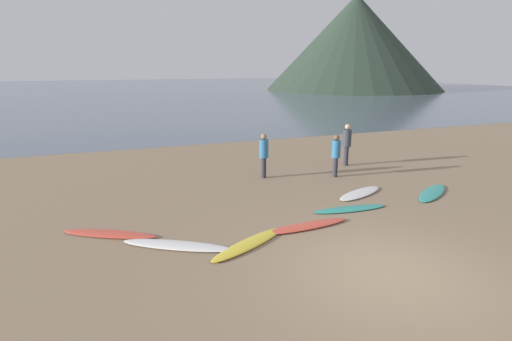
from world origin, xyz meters
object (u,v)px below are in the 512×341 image
at_px(surfboard_3, 306,226).
at_px(surfboard_6, 432,193).
at_px(surfboard_2, 249,244).
at_px(person_0, 347,141).
at_px(surfboard_4, 350,209).
at_px(person_2, 264,152).
at_px(surfboard_1, 177,245).
at_px(surfboard_5, 360,193).
at_px(person_1, 336,152).
at_px(surfboard_0, 110,234).

height_order(surfboard_3, surfboard_6, surfboard_3).
xyz_separation_m(surfboard_2, person_0, (6.36, 5.71, 0.96)).
distance_m(surfboard_4, person_2, 4.26).
bearing_deg(surfboard_6, surfboard_4, 152.90).
xyz_separation_m(surfboard_1, surfboard_6, (8.34, 0.95, -0.01)).
relative_size(surfboard_5, person_2, 1.28).
height_order(surfboard_5, person_1, person_1).
height_order(person_0, person_1, person_0).
bearing_deg(surfboard_5, person_0, 40.15).
bearing_deg(surfboard_6, person_1, 89.40).
bearing_deg(surfboard_3, person_2, 76.92).
bearing_deg(person_2, surfboard_1, 73.44).
distance_m(surfboard_6, person_0, 4.39).
bearing_deg(person_2, surfboard_4, 127.85).
height_order(surfboard_0, surfboard_6, surfboard_0).
bearing_deg(surfboard_0, surfboard_4, 24.98).
relative_size(surfboard_1, surfboard_4, 1.17).
xyz_separation_m(person_0, person_1, (-1.35, -1.35, -0.08)).
xyz_separation_m(surfboard_4, person_1, (1.52, 3.21, 0.89)).
xyz_separation_m(surfboard_5, person_0, (1.74, 3.46, 0.97)).
distance_m(surfboard_5, person_2, 3.74).
distance_m(person_0, person_2, 3.89).
height_order(surfboard_4, surfboard_5, surfboard_5).
distance_m(surfboard_1, surfboard_5, 6.40).
relative_size(surfboard_2, person_0, 1.40).
relative_size(surfboard_4, person_0, 1.31).
height_order(surfboard_5, surfboard_6, surfboard_5).
bearing_deg(person_1, surfboard_1, -128.62).
height_order(surfboard_1, person_0, person_0).
bearing_deg(surfboard_6, person_0, 63.62).
relative_size(surfboard_0, surfboard_5, 1.15).
bearing_deg(surfboard_3, surfboard_2, -168.97).
bearing_deg(person_1, surfboard_0, -141.01).
height_order(surfboard_0, person_0, person_0).
relative_size(surfboard_1, surfboard_6, 1.14).
height_order(surfboard_1, surfboard_5, surfboard_1).
bearing_deg(person_2, surfboard_5, 149.91).
bearing_deg(person_1, person_2, -177.53).
bearing_deg(person_0, person_1, 165.83).
xyz_separation_m(surfboard_4, surfboard_6, (3.32, 0.30, 0.01)).
distance_m(surfboard_6, person_1, 3.53).
height_order(surfboard_3, surfboard_5, surfboard_3).
relative_size(surfboard_0, person_2, 1.47).
height_order(surfboard_4, person_1, person_1).
height_order(surfboard_1, surfboard_3, surfboard_1).
distance_m(surfboard_2, surfboard_5, 5.14).
height_order(surfboard_0, surfboard_3, surfboard_3).
relative_size(surfboard_0, surfboard_6, 1.05).
bearing_deg(person_2, surfboard_2, 88.49).
relative_size(surfboard_0, surfboard_1, 0.92).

